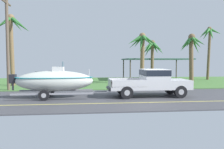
% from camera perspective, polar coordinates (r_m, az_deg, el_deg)
% --- Properties ---
extents(ground, '(36.00, 22.00, 0.11)m').
position_cam_1_polar(ground, '(22.96, 3.59, -2.57)').
color(ground, '#424247').
extents(pickup_truck_towing, '(5.56, 2.11, 1.83)m').
position_cam_1_polar(pickup_truck_towing, '(15.27, 10.61, -1.68)').
color(pickup_truck_towing, silver).
rests_on(pickup_truck_towing, ground).
extents(boat_on_trailer, '(6.13, 2.15, 2.34)m').
position_cam_1_polar(boat_on_trailer, '(14.78, -14.58, -1.56)').
color(boat_on_trailer, gray).
rests_on(boat_on_trailer, ground).
extents(parked_sedan_near, '(4.72, 1.86, 1.38)m').
position_cam_1_polar(parked_sedan_near, '(23.05, -15.09, -0.95)').
color(parked_sedan_near, '#234C89').
rests_on(parked_sedan_near, ground).
extents(carport_awning, '(7.97, 5.41, 2.73)m').
position_cam_1_polar(carport_awning, '(28.75, 11.13, 3.78)').
color(carport_awning, '#4C4238').
rests_on(carport_awning, ground).
extents(palm_tree_near_left, '(3.25, 3.07, 6.79)m').
position_cam_1_polar(palm_tree_near_left, '(23.29, -24.34, 9.88)').
color(palm_tree_near_left, brown).
rests_on(palm_tree_near_left, ground).
extents(palm_tree_near_right, '(3.44, 3.37, 5.30)m').
position_cam_1_polar(palm_tree_near_right, '(23.10, 7.91, 7.44)').
color(palm_tree_near_right, brown).
rests_on(palm_tree_near_right, ground).
extents(palm_tree_mid, '(2.86, 2.97, 6.73)m').
position_cam_1_polar(palm_tree_mid, '(30.82, 23.71, 8.61)').
color(palm_tree_mid, brown).
rests_on(palm_tree_mid, ground).
extents(palm_tree_far_left, '(2.78, 3.09, 4.79)m').
position_cam_1_polar(palm_tree_far_left, '(25.86, 10.32, 6.11)').
color(palm_tree_far_left, brown).
rests_on(palm_tree_far_left, ground).
extents(palm_tree_far_right, '(2.53, 3.35, 5.09)m').
position_cam_1_polar(palm_tree_far_right, '(23.36, 19.64, 6.55)').
color(palm_tree_far_right, brown).
rests_on(palm_tree_far_right, ground).
extents(utility_pole, '(0.24, 1.80, 7.57)m').
position_cam_1_polar(utility_pole, '(19.73, -25.19, 7.64)').
color(utility_pole, brown).
rests_on(utility_pole, ground).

